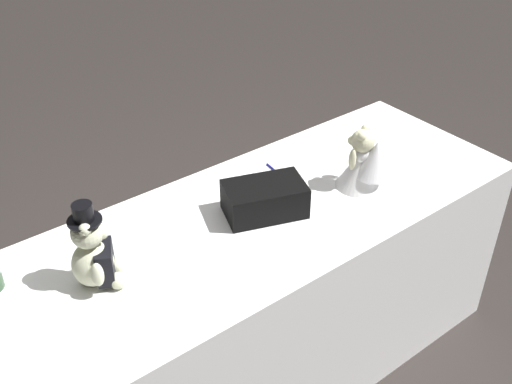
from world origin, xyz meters
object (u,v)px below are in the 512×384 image
at_px(teddy_bear_bride, 364,162).
at_px(signing_pen, 275,171).
at_px(gift_case_black, 265,200).
at_px(teddy_bear_groom, 95,254).

xyz_separation_m(teddy_bear_bride, signing_pen, (-0.18, 0.27, -0.10)).
bearing_deg(gift_case_black, teddy_bear_groom, 177.09).
xyz_separation_m(teddy_bear_groom, gift_case_black, (0.60, -0.03, -0.05)).
bearing_deg(signing_pen, gift_case_black, -136.12).
distance_m(teddy_bear_groom, gift_case_black, 0.60).
distance_m(teddy_bear_bride, gift_case_black, 0.39).
distance_m(teddy_bear_groom, teddy_bear_bride, 0.98).
xyz_separation_m(teddy_bear_groom, signing_pen, (0.79, 0.15, -0.10)).
distance_m(teddy_bear_groom, signing_pen, 0.81).
bearing_deg(teddy_bear_groom, signing_pen, 11.09).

